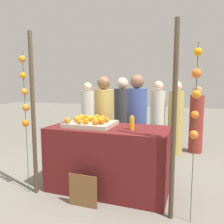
{
  "coord_description": "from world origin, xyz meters",
  "views": [
    {
      "loc": [
        1.12,
        -3.03,
        1.56
      ],
      "look_at": [
        0.0,
        0.15,
        1.13
      ],
      "focal_mm": 36.95,
      "sensor_mm": 36.0,
      "label": 1
    }
  ],
  "objects": [
    {
      "name": "orange_14",
      "position": [
        -0.5,
        0.15,
        1.03
      ],
      "size": [
        0.09,
        0.09,
        0.09
      ],
      "primitive_type": "sphere",
      "color": "orange",
      "rests_on": "orange_tray"
    },
    {
      "name": "orange_4",
      "position": [
        -0.06,
        -0.11,
        1.03
      ],
      "size": [
        0.09,
        0.09,
        0.09
      ],
      "primitive_type": "sphere",
      "color": "orange",
      "rests_on": "orange_tray"
    },
    {
      "name": "orange_15",
      "position": [
        -0.27,
        0.22,
        1.03
      ],
      "size": [
        0.09,
        0.09,
        0.09
      ],
      "primitive_type": "sphere",
      "color": "orange",
      "rests_on": "orange_tray"
    },
    {
      "name": "orange_1",
      "position": [
        -0.43,
        0.17,
        1.03
      ],
      "size": [
        0.08,
        0.08,
        0.08
      ],
      "primitive_type": "sphere",
      "color": "orange",
      "rests_on": "orange_tray"
    },
    {
      "name": "juice_bottle",
      "position": [
        0.36,
        -0.06,
        1.02
      ],
      "size": [
        0.07,
        0.07,
        0.19
      ],
      "color": "orange",
      "rests_on": "stall_counter"
    },
    {
      "name": "crowd_person_1",
      "position": [
        1.21,
        2.35,
        0.69
      ],
      "size": [
        0.3,
        0.3,
        1.48
      ],
      "color": "maroon",
      "rests_on": "ground_plane"
    },
    {
      "name": "crowd_person_4",
      "position": [
        0.78,
        2.08,
        0.74
      ],
      "size": [
        0.32,
        0.32,
        1.59
      ],
      "color": "tan",
      "rests_on": "ground_plane"
    },
    {
      "name": "orange_9",
      "position": [
        -0.27,
        -0.18,
        1.03
      ],
      "size": [
        0.08,
        0.08,
        0.08
      ],
      "primitive_type": "sphere",
      "color": "orange",
      "rests_on": "orange_tray"
    },
    {
      "name": "orange_6",
      "position": [
        -0.32,
        -0.09,
        1.02
      ],
      "size": [
        0.07,
        0.07,
        0.07
      ],
      "primitive_type": "sphere",
      "color": "orange",
      "rests_on": "orange_tray"
    },
    {
      "name": "orange_17",
      "position": [
        -0.23,
        0.04,
        1.03
      ],
      "size": [
        0.09,
        0.09,
        0.09
      ],
      "primitive_type": "sphere",
      "color": "orange",
      "rests_on": "orange_tray"
    },
    {
      "name": "orange_11",
      "position": [
        -0.54,
        -0.21,
        1.03
      ],
      "size": [
        0.08,
        0.08,
        0.08
      ],
      "primitive_type": "sphere",
      "color": "orange",
      "rests_on": "orange_tray"
    },
    {
      "name": "orange_2",
      "position": [
        -0.04,
        0.04,
        1.02
      ],
      "size": [
        0.07,
        0.07,
        0.07
      ],
      "primitive_type": "sphere",
      "color": "orange",
      "rests_on": "orange_tray"
    },
    {
      "name": "crowd_person_3",
      "position": [
        -1.29,
        2.02,
        0.73
      ],
      "size": [
        0.31,
        0.31,
        1.56
      ],
      "color": "beige",
      "rests_on": "ground_plane"
    },
    {
      "name": "stall_counter",
      "position": [
        0.0,
        0.0,
        0.46
      ],
      "size": [
        1.71,
        0.81,
        0.93
      ],
      "primitive_type": "cube",
      "color": "#5B1919",
      "rests_on": "ground_plane"
    },
    {
      "name": "garland_strand_left",
      "position": [
        -1.04,
        -0.48,
        1.39
      ],
      "size": [
        0.11,
        0.11,
        1.97
      ],
      "color": "#2D4C23",
      "rests_on": "ground_plane"
    },
    {
      "name": "crowd_person_0",
      "position": [
        0.4,
        2.06,
        0.74
      ],
      "size": [
        0.32,
        0.32,
        1.6
      ],
      "color": "beige",
      "rests_on": "ground_plane"
    },
    {
      "name": "orange_0",
      "position": [
        -0.16,
        0.2,
        1.03
      ],
      "size": [
        0.08,
        0.08,
        0.08
      ],
      "primitive_type": "sphere",
      "color": "orange",
      "rests_on": "orange_tray"
    },
    {
      "name": "orange_7",
      "position": [
        -0.47,
        0.03,
        1.03
      ],
      "size": [
        0.08,
        0.08,
        0.08
      ],
      "primitive_type": "sphere",
      "color": "orange",
      "rests_on": "orange_tray"
    },
    {
      "name": "garland_strand_right",
      "position": [
        1.15,
        -0.46,
        1.41
      ],
      "size": [
        0.11,
        0.11,
        1.97
      ],
      "color": "#2D4C23",
      "rests_on": "ground_plane"
    },
    {
      "name": "ground_plane",
      "position": [
        0.0,
        0.0,
        0.0
      ],
      "size": [
        24.0,
        24.0,
        0.0
      ],
      "primitive_type": "plane",
      "color": "gray"
    },
    {
      "name": "vendor_right",
      "position": [
        0.24,
        0.7,
        0.79
      ],
      "size": [
        0.34,
        0.34,
        1.69
      ],
      "color": "#384C8C",
      "rests_on": "ground_plane"
    },
    {
      "name": "orange_10",
      "position": [
        -0.47,
        -0.07,
        1.03
      ],
      "size": [
        0.09,
        0.09,
        0.09
      ],
      "primitive_type": "sphere",
      "color": "orange",
      "rests_on": "orange_tray"
    },
    {
      "name": "orange_16",
      "position": [
        -0.12,
        -0.19,
        1.03
      ],
      "size": [
        0.09,
        0.09,
        0.09
      ],
      "primitive_type": "sphere",
      "color": "orange",
      "rests_on": "orange_tray"
    },
    {
      "name": "crowd_person_2",
      "position": [
        -0.24,
        1.44,
        0.77
      ],
      "size": [
        0.33,
        0.33,
        1.66
      ],
      "color": "#333338",
      "rests_on": "ground_plane"
    },
    {
      "name": "chalkboard_sign",
      "position": [
        -0.13,
        -0.56,
        0.2
      ],
      "size": [
        0.38,
        0.03,
        0.43
      ],
      "color": "brown",
      "rests_on": "ground_plane"
    },
    {
      "name": "orange_12",
      "position": [
        -0.33,
        0.08,
        1.02
      ],
      "size": [
        0.08,
        0.08,
        0.08
      ],
      "primitive_type": "sphere",
      "color": "orange",
      "rests_on": "orange_tray"
    },
    {
      "name": "orange_5",
      "position": [
        -0.14,
        0.08,
        1.03
      ],
      "size": [
        0.09,
        0.09,
        0.09
      ],
      "primitive_type": "sphere",
      "color": "orange",
      "rests_on": "orange_tray"
    },
    {
      "name": "orange_3",
      "position": [
        -0.17,
        -0.09,
        1.02
      ],
      "size": [
        0.08,
        0.08,
        0.08
      ],
      "primitive_type": "sphere",
      "color": "orange",
      "rests_on": "orange_tray"
    },
    {
      "name": "canopy_post_right",
      "position": [
        0.93,
        -0.45,
        1.12
      ],
      "size": [
        0.06,
        0.06,
        2.23
      ],
      "primitive_type": "cylinder",
      "color": "#473828",
      "rests_on": "ground_plane"
    },
    {
      "name": "canopy_post_left",
      "position": [
        -0.93,
        -0.45,
        1.12
      ],
      "size": [
        0.06,
        0.06,
        2.23
      ],
      "primitive_type": "cylinder",
      "color": "#473828",
      "rests_on": "ground_plane"
    },
    {
      "name": "orange_13",
      "position": [
        -0.12,
        -0.04,
        1.03
      ],
      "size": [
        0.09,
        0.09,
        0.09
      ],
      "primitive_type": "sphere",
      "color": "orange",
      "rests_on": "orange_tray"
    },
    {
      "name": "orange_tray",
      "position": [
        -0.27,
        -0.0,
        0.96
      ],
      "size": [
        0.67,
        0.59,
        0.06
      ],
      "primitive_type": "cube",
      "color": "#B2AD99",
      "rests_on": "stall_counter"
    },
    {
      "name": "vendor_left",
      "position": [
        -0.33,
        0.67,
        0.77
      ],
      "size": [
        0.33,
        0.33,
        1.66
      ],
      "color": "tan",
      "rests_on": "ground_plane"
    },
    {
      "name": "orange_8",
      "position": [
        -0.35,
        -0.22,
        1.02
      ],
      "size": [
        0.07,
        0.07,
        0.07
      ],
      "primitive_type": "sphere",
      "color": "orange",
      "rests_on": "orange_tray"
    }
  ]
}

